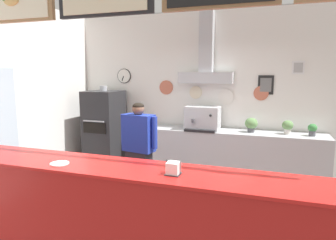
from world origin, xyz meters
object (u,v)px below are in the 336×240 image
Objects in this scene: condiment_plate at (60,163)px; potted_rosemary at (288,126)px; pizza_oven at (105,131)px; shop_worker at (139,153)px; potted_oregano at (251,124)px; napkin_holder at (173,169)px; espresso_machine at (203,118)px; potted_basil at (312,129)px.

potted_rosemary is at bearing 51.72° from condiment_plate.
pizza_oven reaches higher than shop_worker.
pizza_oven is at bearing -177.55° from potted_oregano.
pizza_oven is 3.54m from napkin_holder.
shop_worker is (1.34, -1.33, 0.01)m from pizza_oven.
shop_worker is 2.56× the size of espresso_machine.
shop_worker is at bearing -135.06° from potted_oregano.
potted_basil is 1.07× the size of condiment_plate.
potted_basil is 1.43× the size of napkin_holder.
shop_worker is 8.15× the size of condiment_plate.
espresso_machine is at bearing 2.35° from pizza_oven.
espresso_machine reaches higher than potted_oregano.
potted_basil is at bearing 62.31° from napkin_holder.
potted_basil is 0.38m from potted_rosemary.
shop_worker is at bearing -149.30° from potted_basil.
napkin_holder is at bearing -117.69° from potted_basil.
napkin_holder is at bearing -100.20° from potted_oregano.
potted_rosemary is at bearing 68.89° from napkin_holder.
potted_rosemary is (2.04, 1.46, 0.26)m from shop_worker.
shop_worker is 6.58× the size of potted_rosemary.
potted_basil is (2.41, 1.43, 0.24)m from shop_worker.
pizza_oven is at bearing -33.95° from shop_worker.
shop_worker is 2.07m from potted_oregano.
pizza_oven reaches higher than napkin_holder.
potted_oregano is 1.78× the size of napkin_holder.
espresso_machine is 2.78m from napkin_holder.
potted_rosemary is 1.66× the size of napkin_holder.
napkin_holder is (-0.50, -2.80, 0.01)m from potted_oregano.
potted_basil is at bearing -138.47° from shop_worker.
pizza_oven reaches higher than potted_basil.
potted_oregano is (0.84, 0.04, -0.06)m from espresso_machine.
potted_basil is at bearing 1.50° from pizza_oven.
potted_oregano is 0.58m from potted_rosemary.
shop_worker is at bearing -144.31° from potted_rosemary.
espresso_machine reaches higher than napkin_holder.
espresso_machine is 1.80m from potted_basil.
potted_rosemary is at bearing -133.47° from shop_worker.
napkin_holder is (0.95, -1.35, 0.28)m from shop_worker.
pizza_oven is 3.76m from potted_basil.
espresso_machine is 2.40× the size of potted_oregano.
pizza_oven is 12.15× the size of napkin_holder.
condiment_plate is (-2.27, -2.88, -0.03)m from potted_rosemary.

